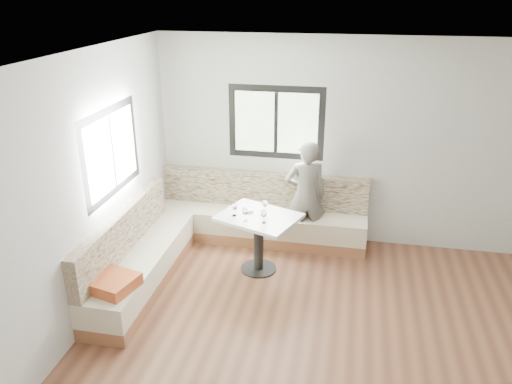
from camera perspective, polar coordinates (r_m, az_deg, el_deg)
room at (r=4.48m, az=7.72°, el=-3.41°), size 5.01×5.01×2.81m
banquette at (r=6.57m, az=-5.09°, el=-4.94°), size 2.90×2.80×0.95m
table at (r=6.17m, az=0.30°, el=-4.32°), size 1.11×0.99×0.76m
person at (r=6.68m, az=5.67°, el=-0.39°), size 0.64×0.51×1.53m
olive_ramekin at (r=6.17m, az=-0.69°, el=-2.16°), size 0.09×0.09×0.04m
wine_glass_a at (r=6.04m, az=-2.49°, el=-1.71°), size 0.08×0.08×0.17m
wine_glass_b at (r=5.91m, az=-1.27°, el=-2.27°), size 0.08×0.08×0.17m
wine_glass_c at (r=5.86m, az=0.87°, el=-2.50°), size 0.08×0.08×0.17m
wine_glass_d at (r=6.12m, az=1.05°, el=-1.36°), size 0.08×0.08×0.17m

